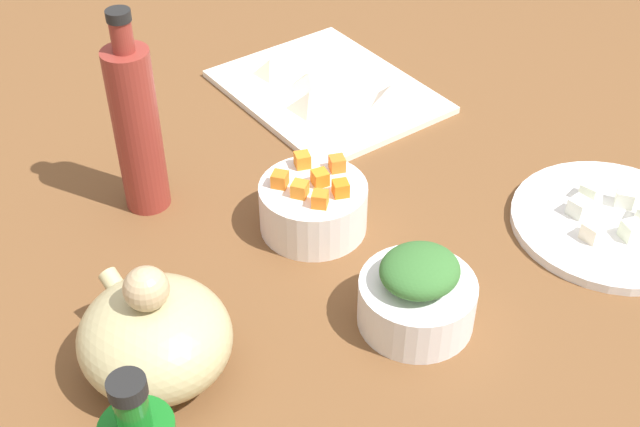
{
  "coord_description": "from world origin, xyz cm",
  "views": [
    {
      "loc": [
        -57.82,
        48.56,
        69.96
      ],
      "look_at": [
        0.0,
        0.0,
        8.0
      ],
      "focal_mm": 46.98,
      "sensor_mm": 36.0,
      "label": 1
    }
  ],
  "objects": [
    {
      "name": "bowl_greens",
      "position": [
        -16.09,
        -0.02,
        5.8
      ],
      "size": [
        12.63,
        12.63,
        5.6
      ],
      "primitive_type": "cylinder",
      "color": "white",
      "rests_on": "tabletop"
    },
    {
      "name": "tofu_cube_1",
      "position": [
        -20.94,
        -24.79,
        5.3
      ],
      "size": [
        2.27,
        2.27,
        2.2
      ],
      "primitive_type": "cube",
      "rotation": [
        0.0,
        0.0,
        1.54
      ],
      "color": "#FBEFCE",
      "rests_on": "plate_tofu"
    },
    {
      "name": "carrot_cube_1",
      "position": [
        5.95,
        1.23,
        10.14
      ],
      "size": [
        2.5,
        2.5,
        1.8
      ],
      "primitive_type": "cube",
      "rotation": [
        0.0,
        0.0,
        0.6
      ],
      "color": "orange",
      "rests_on": "bowl_carrots"
    },
    {
      "name": "cutting_board",
      "position": [
        26.02,
        -23.27,
        3.5
      ],
      "size": [
        33.34,
        27.35,
        1.0
      ],
      "primitive_type": "cube",
      "rotation": [
        0.0,
        0.0,
        -0.07
      ],
      "color": "white",
      "rests_on": "tabletop"
    },
    {
      "name": "tabletop",
      "position": [
        0.0,
        0.0,
        1.5
      ],
      "size": [
        190.0,
        190.0,
        3.0
      ],
      "primitive_type": "cube",
      "color": "brown",
      "rests_on": "ground"
    },
    {
      "name": "tofu_cube_5",
      "position": [
        -16.02,
        -31.09,
        5.3
      ],
      "size": [
        2.51,
        2.51,
        2.2
      ],
      "primitive_type": "cube",
      "rotation": [
        0.0,
        0.0,
        0.15
      ],
      "color": "white",
      "rests_on": "plate_tofu"
    },
    {
      "name": "dumpling_2",
      "position": [
        23.5,
        -24.11,
        5.18
      ],
      "size": [
        5.34,
        5.61,
        2.35
      ],
      "primitive_type": "pyramid",
      "rotation": [
        0.0,
        0.0,
        1.16
      ],
      "color": "beige",
      "rests_on": "cutting_board"
    },
    {
      "name": "carrot_cube_3",
      "position": [
        7.3,
        -3.31,
        10.14
      ],
      "size": [
        2.37,
        2.37,
        1.8
      ],
      "primitive_type": "cube",
      "rotation": [
        0.0,
        0.0,
        2.73
      ],
      "color": "orange",
      "rests_on": "bowl_carrots"
    },
    {
      "name": "tofu_cube_3",
      "position": [
        -17.02,
        -27.36,
        5.3
      ],
      "size": [
        2.23,
        2.23,
        2.2
      ],
      "primitive_type": "cube",
      "rotation": [
        0.0,
        0.0,
        0.01
      ],
      "color": "white",
      "rests_on": "plate_tofu"
    },
    {
      "name": "carrot_cube_5",
      "position": [
        4.01,
        -6.09,
        10.14
      ],
      "size": [
        2.4,
        2.4,
        1.8
      ],
      "primitive_type": "cube",
      "rotation": [
        0.0,
        0.0,
        1.12
      ],
      "color": "orange",
      "rests_on": "bowl_carrots"
    },
    {
      "name": "carrot_cube_4",
      "position": [
        -0.23,
        -3.17,
        10.14
      ],
      "size": [
        2.41,
        2.41,
        1.8
      ],
      "primitive_type": "cube",
      "rotation": [
        0.0,
        0.0,
        1.11
      ],
      "color": "orange",
      "rests_on": "bowl_carrots"
    },
    {
      "name": "bowl_carrots",
      "position": [
        3.24,
        -1.65,
        6.12
      ],
      "size": [
        13.15,
        13.15,
        6.24
      ],
      "primitive_type": "cylinder",
      "color": "white",
      "rests_on": "tabletop"
    },
    {
      "name": "tofu_cube_0",
      "position": [
        -23.8,
        -28.51,
        5.3
      ],
      "size": [
        2.85,
        2.85,
        2.2
      ],
      "primitive_type": "cube",
      "rotation": [
        0.0,
        0.0,
        1.2
      ],
      "color": "white",
      "rests_on": "plate_tofu"
    },
    {
      "name": "dumpling_0",
      "position": [
        23.01,
        -17.37,
        5.55
      ],
      "size": [
        6.81,
        6.75,
        3.1
      ],
      "primitive_type": "pyramid",
      "rotation": [
        0.0,
        0.0,
        3.87
      ],
      "color": "beige",
      "rests_on": "cutting_board"
    },
    {
      "name": "carrot_cube_2",
      "position": [
        2.97,
        0.6,
        10.14
      ],
      "size": [
        2.48,
        2.48,
        1.8
      ],
      "primitive_type": "cube",
      "rotation": [
        0.0,
        0.0,
        0.56
      ],
      "color": "orange",
      "rests_on": "bowl_carrots"
    },
    {
      "name": "dumpling_3",
      "position": [
        16.93,
        -27.76,
        5.5
      ],
      "size": [
        5.74,
        5.71,
        3.01
      ],
      "primitive_type": "pyramid",
      "rotation": [
        0.0,
        0.0,
        2.92
      ],
      "color": "beige",
      "rests_on": "cutting_board"
    },
    {
      "name": "dumpling_4",
      "position": [
        28.55,
        -21.78,
        5.03
      ],
      "size": [
        6.31,
        6.26,
        2.06
      ],
      "primitive_type": "pyramid",
      "rotation": [
        0.0,
        0.0,
        2.67
      ],
      "color": "beige",
      "rests_on": "cutting_board"
    },
    {
      "name": "carrot_cube_6",
      "position": [
        0.17,
        -0.25,
        10.14
      ],
      "size": [
        2.54,
        2.54,
        1.8
      ],
      "primitive_type": "cube",
      "rotation": [
        0.0,
        0.0,
        2.27
      ],
      "color": "orange",
      "rests_on": "bowl_carrots"
    },
    {
      "name": "carrot_cube_0",
      "position": [
        3.13,
        -2.64,
        10.14
      ],
      "size": [
        2.24,
        2.24,
        1.8
      ],
      "primitive_type": "cube",
      "rotation": [
        0.0,
        0.0,
        1.28
      ],
      "color": "orange",
      "rests_on": "bowl_carrots"
    },
    {
      "name": "tofu_cube_2",
      "position": [
        -19.59,
        -33.33,
        5.3
      ],
      "size": [
        3.02,
        3.02,
        2.2
      ],
      "primitive_type": "cube",
      "rotation": [
        0.0,
        0.0,
        2.12
      ],
      "color": "white",
      "rests_on": "plate_tofu"
    },
    {
      "name": "dumpling_1",
      "position": [
        35.07,
        -19.33,
        5.29
      ],
      "size": [
        5.89,
        5.86,
        2.57
      ],
      "primitive_type": "pyramid",
      "rotation": [
        0.0,
        0.0,
        5.57
      ],
      "color": "beige",
      "rests_on": "cutting_board"
    },
    {
      "name": "teapot",
      "position": [
        -4.31,
        24.96,
        8.25
      ],
      "size": [
        17.29,
        15.2,
        13.99
      ],
      "color": "tan",
      "rests_on": "tabletop"
    },
    {
      "name": "plate_tofu",
      "position": [
        -20.42,
        -29.76,
        3.6
      ],
      "size": [
        24.46,
        24.46,
        1.2
      ],
      "primitive_type": "cylinder",
      "color": "white",
      "rests_on": "tabletop"
    },
    {
      "name": "chopped_greens_mound",
      "position": [
        -16.09,
        -0.02,
        10.48
      ],
      "size": [
        8.64,
        9.22,
        3.76
      ],
      "primitive_type": "ellipsoid",
      "rotation": [
        0.0,
        0.0,
        1.51
      ],
      "color": "#366D30",
      "rests_on": "bowl_greens"
    },
    {
      "name": "bottle_0",
      "position": [
        20.54,
        11.41,
        14.45
      ],
      "size": [
        5.62,
        5.62,
        26.6
      ],
      "color": "maroon",
      "rests_on": "tabletop"
    }
  ]
}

